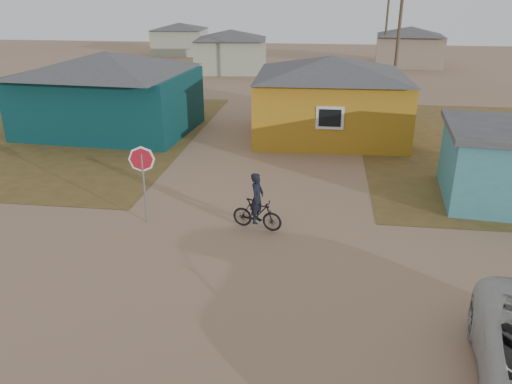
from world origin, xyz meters
TOP-DOWN VIEW (x-y plane):
  - ground at (0.00, 0.00)m, footprint 120.00×120.00m
  - grass_nw at (-14.00, 13.00)m, footprint 20.00×18.00m
  - house_teal at (-8.50, 13.50)m, footprint 8.93×7.08m
  - house_yellow at (2.50, 14.00)m, footprint 7.72×6.76m
  - house_pale_west at (-6.00, 34.00)m, footprint 7.04×6.15m
  - house_beige_east at (10.00, 40.00)m, footprint 6.95×6.05m
  - house_pale_north at (-14.00, 46.00)m, footprint 6.28×5.81m
  - utility_pole_near at (6.50, 22.00)m, footprint 1.40×0.20m
  - utility_pole_far at (7.50, 38.00)m, footprint 1.40×0.20m
  - stop_sign at (-3.12, 3.28)m, footprint 0.79×0.23m
  - cyclist at (0.36, 3.26)m, footprint 1.64×0.81m

SIDE VIEW (x-z plane):
  - ground at x=0.00m, z-range 0.00..0.00m
  - grass_nw at x=-14.00m, z-range 0.00..0.01m
  - cyclist at x=0.36m, z-range -0.24..1.54m
  - house_pale_north at x=-14.00m, z-range 0.05..3.45m
  - stop_sign at x=-3.12m, z-range 0.58..3.04m
  - house_pale_west at x=-6.00m, z-range 0.06..3.66m
  - house_beige_east at x=10.00m, z-range 0.06..3.66m
  - house_yellow at x=2.50m, z-range 0.05..3.95m
  - house_teal at x=-8.50m, z-range 0.05..4.05m
  - utility_pole_near at x=6.50m, z-range 0.14..8.14m
  - utility_pole_far at x=7.50m, z-range 0.14..8.14m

